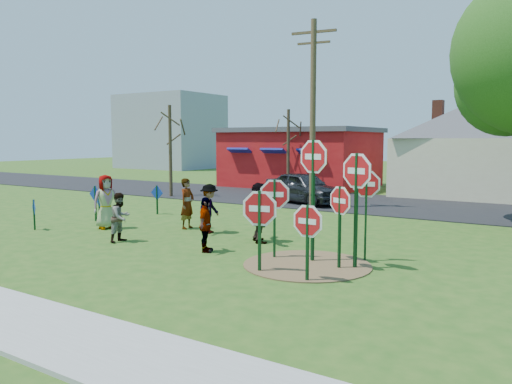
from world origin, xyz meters
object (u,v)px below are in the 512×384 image
stop_sign_a (260,214)px  stop_sign_d (366,192)px  stop_sign_b (313,169)px  person_a (106,202)px  person_b (187,204)px  stop_sign_c (357,184)px  utility_pole (313,110)px  suv (304,187)px

stop_sign_a → stop_sign_d: bearing=39.1°
stop_sign_d → stop_sign_b: bearing=-160.6°
stop_sign_d → person_a: size_ratio=1.30×
person_a → person_b: 2.86m
stop_sign_a → person_a: stop_sign_a is taller
stop_sign_a → stop_sign_c: (1.80, 1.50, 0.69)m
stop_sign_b → stop_sign_d: bearing=48.3°
person_b → utility_pole: utility_pole is taller
suv → utility_pole: 3.95m
stop_sign_c → suv: (-6.69, 10.36, -1.27)m
suv → stop_sign_c: bearing=-127.3°
stop_sign_c → person_a: size_ratio=1.56×
stop_sign_a → suv: size_ratio=0.47×
stop_sign_d → person_a: bearing=166.5°
suv → person_b: bearing=-162.4°
person_b → utility_pole: 8.12m
person_a → utility_pole: bearing=-1.4°
stop_sign_b → stop_sign_c: 1.23m
stop_sign_b → stop_sign_d: stop_sign_b is taller
stop_sign_c → person_b: bearing=-178.2°
stop_sign_a → person_a: (-7.63, 2.00, -0.43)m
person_a → stop_sign_c: bearing=-71.1°
stop_sign_c → person_b: (-7.02, 2.02, -1.19)m
stop_sign_d → stop_sign_c: bearing=-101.6°
suv → utility_pole: (1.02, -1.16, 3.64)m
stop_sign_d → suv: size_ratio=0.55×
person_b → stop_sign_a: bearing=-127.4°
stop_sign_d → person_b: bearing=154.8°
stop_sign_d → utility_pole: utility_pole is taller
person_a → stop_sign_b: bearing=-71.0°
stop_sign_c → stop_sign_d: stop_sign_c is taller
utility_pole → person_b: bearing=-100.6°
stop_sign_a → stop_sign_d: (1.74, 2.36, 0.41)m
suv → stop_sign_a: bearing=-137.8°
stop_sign_c → utility_pole: 11.06m
stop_sign_c → person_a: stop_sign_c is taller
utility_pole → stop_sign_d: bearing=-56.1°
person_a → utility_pole: (3.76, 8.70, 3.49)m
stop_sign_b → person_b: size_ratio=1.85×
person_a → suv: (2.75, 9.86, -0.15)m
person_b → stop_sign_c: bearing=-109.4°
stop_sign_b → utility_pole: utility_pole is taller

